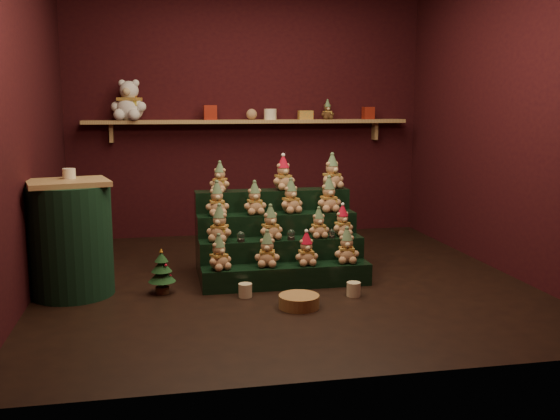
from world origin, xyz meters
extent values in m
plane|color=black|center=(0.00, 0.00, 0.00)|extent=(4.00, 4.00, 0.00)
cube|color=black|center=(0.00, 2.05, 1.40)|extent=(4.00, 0.10, 2.80)
cube|color=black|center=(0.00, -2.05, 1.40)|extent=(4.00, 0.10, 2.80)
cube|color=black|center=(-2.05, 0.00, 1.40)|extent=(0.10, 4.00, 2.80)
cube|color=black|center=(2.05, 0.00, 1.40)|extent=(0.10, 4.00, 2.80)
cube|color=tan|center=(0.00, 1.87, 1.30)|extent=(3.60, 0.26, 0.04)
cube|color=tan|center=(-1.50, 1.94, 1.18)|extent=(0.04, 0.12, 0.20)
cube|color=tan|center=(1.50, 1.94, 1.18)|extent=(0.04, 0.12, 0.20)
cube|color=black|center=(0.00, -0.22, 0.09)|extent=(1.40, 0.22, 0.18)
cube|color=black|center=(0.00, 0.00, 0.18)|extent=(1.40, 0.22, 0.36)
cube|color=black|center=(0.00, 0.22, 0.27)|extent=(1.40, 0.22, 0.54)
cube|color=black|center=(0.00, 0.44, 0.36)|extent=(1.40, 0.22, 0.72)
cylinder|color=black|center=(-0.36, -0.06, 0.37)|extent=(0.06, 0.06, 0.02)
sphere|color=silver|center=(-0.36, -0.06, 0.41)|extent=(0.06, 0.06, 0.06)
cylinder|color=black|center=(0.07, -0.06, 0.37)|extent=(0.06, 0.06, 0.02)
sphere|color=silver|center=(0.07, -0.06, 0.42)|extent=(0.07, 0.07, 0.07)
cylinder|color=black|center=(0.43, -0.06, 0.37)|extent=(0.05, 0.05, 0.02)
sphere|color=silver|center=(0.43, -0.06, 0.41)|extent=(0.06, 0.06, 0.06)
cube|color=tan|center=(-1.70, -0.10, 0.89)|extent=(0.70, 0.63, 0.04)
cylinder|color=black|center=(-1.70, -0.10, 0.44)|extent=(0.63, 0.63, 0.87)
cylinder|color=#EEE6C4|center=(-1.70, 0.00, 0.95)|extent=(0.10, 0.10, 0.08)
cylinder|color=#452B18|center=(-1.01, -0.20, 0.03)|extent=(0.11, 0.11, 0.05)
cone|color=#143916|center=(-1.01, -0.20, 0.15)|extent=(0.22, 0.22, 0.11)
cone|color=#143916|center=(-1.01, -0.20, 0.23)|extent=(0.16, 0.16, 0.10)
cone|color=#143916|center=(-1.01, -0.20, 0.30)|extent=(0.11, 0.11, 0.08)
cone|color=orange|center=(-1.01, -0.20, 0.35)|extent=(0.03, 0.03, 0.03)
cylinder|color=beige|center=(-0.37, -0.43, 0.05)|extent=(0.11, 0.11, 0.11)
cylinder|color=beige|center=(0.46, -0.56, 0.06)|extent=(0.11, 0.11, 0.11)
cylinder|color=olive|center=(-0.02, -0.76, 0.05)|extent=(0.40, 0.40, 0.09)
cube|color=maroon|center=(-0.44, 1.85, 1.40)|extent=(0.14, 0.14, 0.16)
cylinder|color=#EEE6C4|center=(0.24, 1.85, 1.38)|extent=(0.14, 0.14, 0.12)
cube|color=maroon|center=(1.38, 1.85, 1.39)|extent=(0.12, 0.12, 0.14)
sphere|color=tan|center=(0.02, 1.85, 1.38)|extent=(0.12, 0.12, 0.12)
cube|color=orange|center=(0.64, 1.85, 1.37)|extent=(0.16, 0.10, 0.10)
camera|label=1|loc=(-1.01, -5.08, 1.48)|focal=40.00mm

